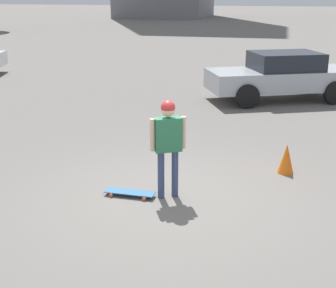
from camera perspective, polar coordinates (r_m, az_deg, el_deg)
name	(u,v)px	position (r m, az deg, el deg)	size (l,w,h in m)	color
ground_plane	(168,197)	(7.97, 0.00, -6.42)	(220.00, 220.00, 0.00)	slate
person	(168,137)	(7.59, 0.00, 0.88)	(0.39, 0.54, 1.67)	#38476B
skateboard	(130,192)	(7.99, -4.69, -5.90)	(0.30, 0.86, 0.08)	#336693
car_parked_near	(282,75)	(15.32, 13.71, 8.14)	(3.49, 4.88, 1.51)	#ADB2B7
traffic_cone	(286,159)	(9.15, 14.22, -1.75)	(0.30, 0.30, 0.57)	orange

